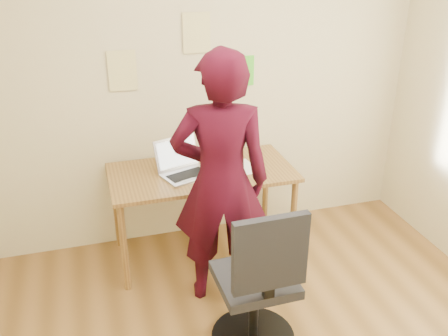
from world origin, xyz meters
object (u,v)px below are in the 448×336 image
object	(u,v)px
phone	(231,179)
office_chair	(258,290)
desk	(202,181)
laptop	(183,167)
person	(221,182)

from	to	relation	value
phone	office_chair	world-z (taller)	office_chair
desk	office_chair	bearing A→B (deg)	-86.44
phone	office_chair	bearing A→B (deg)	-123.46
laptop	office_chair	bearing A→B (deg)	-98.34
desk	phone	xyz separation A→B (m)	(0.17, -0.21, 0.09)
laptop	person	distance (m)	0.55
desk	office_chair	world-z (taller)	office_chair
phone	office_chair	size ratio (longest dim) A/B	0.12
office_chair	desk	bearing A→B (deg)	92.45
phone	person	bearing A→B (deg)	-145.17
desk	person	bearing A→B (deg)	-89.71
desk	laptop	bearing A→B (deg)	-176.86
desk	laptop	xyz separation A→B (m)	(-0.14, -0.01, 0.14)
laptop	office_chair	size ratio (longest dim) A/B	0.42
desk	person	world-z (taller)	person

